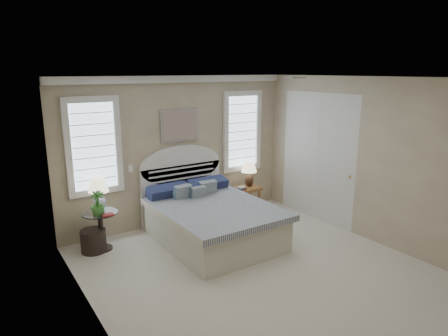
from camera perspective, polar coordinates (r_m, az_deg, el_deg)
floor at (r=5.84m, az=5.66°, el=-14.82°), size 4.50×5.00×0.01m
ceiling at (r=5.13m, az=6.38°, el=12.69°), size 4.50×5.00×0.01m
wall_back at (r=7.38m, az=-6.41°, el=2.45°), size 4.50×0.02×2.70m
wall_left at (r=4.33m, az=-17.87°, el=-6.37°), size 0.02×5.00×2.70m
wall_right at (r=6.94m, az=20.51°, el=0.93°), size 0.02×5.00×2.70m
crown_molding at (r=7.20m, az=-6.54°, el=12.51°), size 4.50×0.08×0.12m
hvac_vent at (r=6.53m, az=10.09°, el=12.62°), size 0.30×0.20×0.02m
switch_plate at (r=7.04m, az=-13.20°, el=-0.06°), size 0.08×0.01×0.12m
window_left at (r=6.76m, az=-18.16°, el=2.96°), size 0.90×0.06×1.60m
window_right at (r=8.04m, az=2.55°, el=5.27°), size 0.90×0.06×1.60m
painting at (r=7.26m, az=-6.37°, el=6.03°), size 0.74×0.04×0.58m
closet_door at (r=7.71m, az=13.16°, el=1.52°), size 0.02×1.80×2.40m
bed at (r=6.76m, az=-2.11°, el=-7.04°), size 1.72×2.28×1.47m
side_table_left at (r=6.66m, az=-17.19°, el=-8.01°), size 0.56×0.56×0.63m
nightstand_right at (r=8.00m, az=3.27°, el=-3.73°), size 0.50×0.40×0.53m
floor_pot at (r=6.71m, az=-18.15°, el=-9.85°), size 0.51×0.51×0.36m
lamp_left at (r=6.58m, az=-17.48°, el=-3.09°), size 0.43×0.43×0.53m
lamp_right at (r=7.96m, az=3.60°, el=-0.43°), size 0.40×0.40×0.50m
potted_plant at (r=6.38m, az=-17.62°, el=-4.86°), size 0.28×0.28×0.38m
books_left at (r=6.39m, az=-16.29°, el=-6.44°), size 0.19×0.14×0.02m
books_right at (r=7.75m, az=2.55°, el=-2.93°), size 0.16×0.12×0.07m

